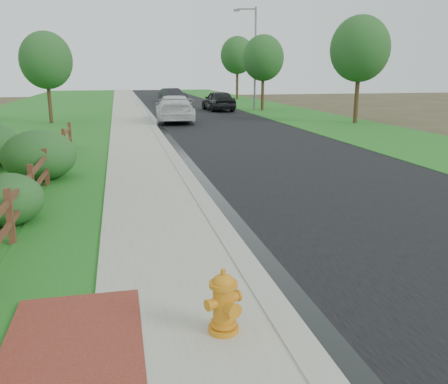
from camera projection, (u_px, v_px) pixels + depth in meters
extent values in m
plane|color=#39331F|center=(235.00, 293.00, 6.99)|extent=(120.00, 120.00, 0.00)
cube|color=black|center=(191.00, 109.00, 41.06)|extent=(8.00, 90.00, 0.02)
cube|color=#99988B|center=(142.00, 109.00, 40.17)|extent=(0.40, 90.00, 0.12)
cube|color=black|center=(146.00, 110.00, 40.25)|extent=(0.50, 90.00, 0.00)
cube|color=gray|center=(126.00, 110.00, 39.90)|extent=(2.20, 90.00, 0.10)
cube|color=#1E621C|center=(103.00, 110.00, 39.51)|extent=(1.60, 90.00, 0.06)
cube|color=#1E621C|center=(37.00, 112.00, 38.42)|extent=(9.00, 90.00, 0.04)
cube|color=#1E621C|center=(267.00, 108.00, 42.50)|extent=(6.00, 90.00, 0.04)
cube|color=maroon|center=(74.00, 345.00, 5.57)|extent=(1.60, 2.40, 0.11)
cube|color=#4E291A|center=(10.00, 218.00, 8.75)|extent=(0.12, 0.12, 1.10)
cube|color=#4E291A|center=(32.00, 188.00, 11.02)|extent=(0.12, 0.12, 1.10)
cube|color=#4E291A|center=(46.00, 168.00, 13.29)|extent=(0.12, 0.12, 1.10)
cube|color=#4E291A|center=(56.00, 154.00, 15.56)|extent=(0.12, 0.12, 1.10)
cube|color=#4E291A|center=(64.00, 143.00, 17.83)|extent=(0.12, 0.12, 1.10)
cube|color=#4E291A|center=(70.00, 135.00, 20.10)|extent=(0.12, 0.12, 1.10)
cube|color=#4E291A|center=(23.00, 205.00, 9.91)|extent=(0.08, 2.35, 0.10)
cube|color=#4E291A|center=(21.00, 187.00, 9.81)|extent=(0.08, 2.35, 0.10)
cube|color=#4E291A|center=(40.00, 181.00, 12.18)|extent=(0.08, 2.35, 0.10)
cube|color=#4E291A|center=(39.00, 165.00, 12.08)|extent=(0.08, 2.35, 0.10)
cube|color=#4E291A|center=(52.00, 163.00, 14.45)|extent=(0.08, 2.35, 0.10)
cube|color=#4E291A|center=(51.00, 150.00, 14.35)|extent=(0.08, 2.35, 0.10)
cube|color=#4E291A|center=(61.00, 151.00, 16.72)|extent=(0.08, 2.35, 0.10)
cube|color=#4E291A|center=(60.00, 140.00, 16.62)|extent=(0.08, 2.35, 0.10)
cube|color=#4E291A|center=(67.00, 141.00, 18.99)|extent=(0.08, 2.35, 0.10)
cube|color=#4E291A|center=(67.00, 131.00, 18.89)|extent=(0.08, 2.35, 0.10)
cylinder|color=orange|center=(223.00, 328.00, 5.77)|extent=(0.38, 0.38, 0.07)
cylinder|color=orange|center=(223.00, 306.00, 5.69)|extent=(0.25, 0.25, 0.57)
cylinder|color=orange|center=(223.00, 323.00, 5.75)|extent=(0.31, 0.31, 0.06)
cylinder|color=orange|center=(223.00, 284.00, 5.62)|extent=(0.34, 0.34, 0.06)
ellipsoid|color=orange|center=(223.00, 283.00, 5.62)|extent=(0.28, 0.28, 0.21)
cylinder|color=orange|center=(223.00, 272.00, 5.58)|extent=(0.06, 0.06, 0.08)
cylinder|color=orange|center=(232.00, 309.00, 5.55)|extent=(0.20, 0.19, 0.17)
cylinder|color=orange|center=(210.00, 305.00, 5.57)|extent=(0.18, 0.18, 0.13)
cylinder|color=orange|center=(236.00, 296.00, 5.78)|extent=(0.18, 0.18, 0.13)
imported|color=silver|center=(175.00, 109.00, 30.39)|extent=(2.75, 5.95, 1.68)
imported|color=black|center=(218.00, 100.00, 39.15)|extent=(2.25, 4.96, 1.65)
imported|color=black|center=(172.00, 95.00, 50.42)|extent=(2.88, 4.60, 1.43)
cylinder|color=slate|center=(255.00, 59.00, 39.48)|extent=(0.17, 0.17, 8.29)
cube|color=slate|center=(247.00, 9.00, 38.53)|extent=(1.64, 0.51, 0.11)
cube|color=slate|center=(237.00, 10.00, 38.57)|extent=(0.54, 0.32, 0.17)
ellipsoid|color=brown|center=(9.00, 211.00, 9.93)|extent=(1.02, 0.78, 0.66)
ellipsoid|color=#1A4A21|center=(7.00, 200.00, 9.94)|extent=(1.73, 1.73, 1.12)
ellipsoid|color=#1A4A21|center=(39.00, 156.00, 14.03)|extent=(2.29, 2.29, 1.50)
cylinder|color=#352916|center=(49.00, 96.00, 29.23)|extent=(0.23, 0.23, 3.35)
ellipsoid|color=#1A4A21|center=(46.00, 60.00, 28.70)|extent=(3.14, 3.14, 3.45)
cylinder|color=#352916|center=(357.00, 91.00, 29.36)|extent=(0.27, 0.27, 3.95)
ellipsoid|color=#1A4A21|center=(360.00, 49.00, 28.73)|extent=(3.61, 3.61, 3.97)
cylinder|color=#352916|center=(263.00, 88.00, 39.06)|extent=(0.25, 0.25, 3.71)
ellipsoid|color=#1A4A21|center=(263.00, 58.00, 38.48)|extent=(3.36, 3.36, 3.70)
cylinder|color=#352916|center=(237.00, 80.00, 54.88)|extent=(0.30, 0.30, 4.36)
ellipsoid|color=#1A4A21|center=(237.00, 55.00, 54.19)|extent=(3.85, 3.85, 4.24)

